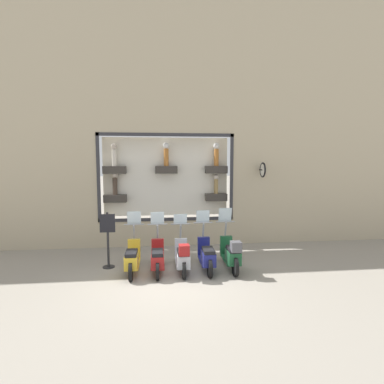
% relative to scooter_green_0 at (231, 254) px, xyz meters
% --- Properties ---
extents(ground_plane, '(120.00, 120.00, 0.00)m').
position_rel_scooter_green_0_xyz_m(ground_plane, '(-0.63, 1.81, -0.49)').
color(ground_plane, gray).
extents(building_facade, '(1.20, 36.00, 9.49)m').
position_rel_scooter_green_0_xyz_m(building_facade, '(2.97, 1.81, 4.34)').
color(building_facade, tan).
rests_on(building_facade, ground_plane).
extents(scooter_green_0, '(1.81, 0.60, 1.72)m').
position_rel_scooter_green_0_xyz_m(scooter_green_0, '(0.00, 0.00, 0.00)').
color(scooter_green_0, black).
rests_on(scooter_green_0, ground_plane).
extents(scooter_navy_1, '(1.80, 0.60, 1.66)m').
position_rel_scooter_green_0_xyz_m(scooter_navy_1, '(0.05, 0.72, -0.05)').
color(scooter_navy_1, black).
rests_on(scooter_navy_1, ground_plane).
extents(scooter_silver_2, '(1.79, 0.60, 1.55)m').
position_rel_scooter_green_0_xyz_m(scooter_silver_2, '(-0.02, 1.43, -0.03)').
color(scooter_silver_2, black).
rests_on(scooter_silver_2, ground_plane).
extents(scooter_red_3, '(1.80, 0.60, 1.64)m').
position_rel_scooter_green_0_xyz_m(scooter_red_3, '(0.05, 2.15, -0.06)').
color(scooter_red_3, black).
rests_on(scooter_red_3, ground_plane).
extents(scooter_yellow_4, '(1.80, 0.60, 1.66)m').
position_rel_scooter_green_0_xyz_m(scooter_yellow_4, '(0.05, 2.86, -0.06)').
color(scooter_yellow_4, black).
rests_on(scooter_yellow_4, ground_plane).
extents(shop_sign_post, '(0.36, 0.45, 1.68)m').
position_rel_scooter_green_0_xyz_m(shop_sign_post, '(0.62, 3.63, 0.42)').
color(shop_sign_post, '#232326').
rests_on(shop_sign_post, ground_plane).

